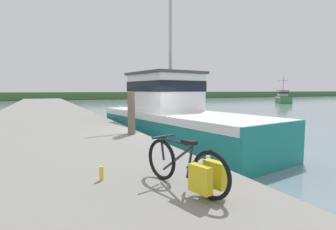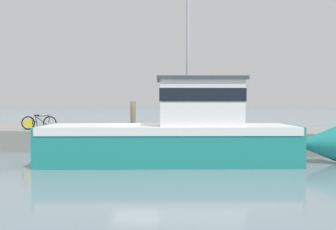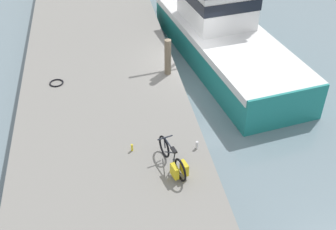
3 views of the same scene
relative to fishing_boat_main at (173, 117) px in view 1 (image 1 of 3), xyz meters
The scene contains 10 objects.
ground_plane 2.63m from the fishing_boat_main, 130.63° to the right, with size 320.00×320.00×0.00m, color gray.
dock_pier 5.48m from the fishing_boat_main, 160.82° to the right, with size 5.58×80.00×0.97m, color gray.
far_shoreline 64.56m from the fishing_boat_main, 63.83° to the left, with size 180.00×5.00×1.88m, color #426638.
fishing_boat_main is the anchor object (origin of this frame).
boat_blue_far 31.72m from the fishing_boat_main, 68.17° to the left, with size 1.55×7.08×2.26m.
boat_green_anchored 42.77m from the fishing_boat_main, 34.48° to the left, with size 6.21×6.88×4.82m.
bicycle_touring 8.19m from the fishing_boat_main, 115.00° to the right, with size 0.68×1.62×0.71m.
mooring_post 3.73m from the fishing_boat_main, 137.59° to the right, with size 0.23×0.23×1.35m, color #756651.
water_bottle_by_bike 7.17m from the fishing_boat_main, 111.73° to the right, with size 0.08×0.08×0.24m, color silver.
water_bottle_on_curb 7.84m from the fishing_boat_main, 124.94° to the right, with size 0.06×0.06×0.22m, color yellow.
Camera 1 is at (-3.75, -8.67, 2.37)m, focal length 28.00 mm.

